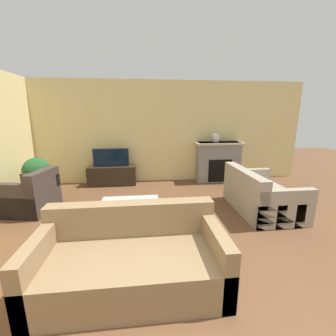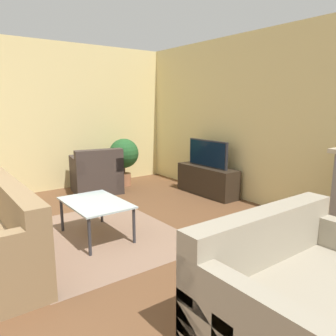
# 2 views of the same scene
# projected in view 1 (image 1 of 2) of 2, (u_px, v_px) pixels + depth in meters

# --- Properties ---
(wall_back) EXTENTS (8.73, 0.06, 2.70)m
(wall_back) POSITION_uv_depth(u_px,v_px,m) (146.00, 133.00, 6.05)
(wall_back) COLOR beige
(wall_back) RESTS_ON ground_plane
(area_rug) EXTENTS (2.14, 1.83, 0.00)m
(area_rug) POSITION_uv_depth(u_px,v_px,m) (131.00, 227.00, 3.75)
(area_rug) COLOR #896B56
(area_rug) RESTS_ON ground_plane
(fireplace) EXTENTS (1.29, 0.50, 1.09)m
(fireplace) POSITION_uv_depth(u_px,v_px,m) (218.00, 161.00, 6.20)
(fireplace) COLOR gray
(fireplace) RESTS_ON ground_plane
(tv_stand) EXTENTS (1.23, 0.37, 0.50)m
(tv_stand) POSITION_uv_depth(u_px,v_px,m) (112.00, 176.00, 5.92)
(tv_stand) COLOR #2D2319
(tv_stand) RESTS_ON ground_plane
(tv) EXTENTS (0.91, 0.06, 0.47)m
(tv) POSITION_uv_depth(u_px,v_px,m) (111.00, 158.00, 5.81)
(tv) COLOR #232328
(tv) RESTS_ON tv_stand
(couch_sectional) EXTENTS (1.96, 0.98, 0.82)m
(couch_sectional) POSITION_uv_depth(u_px,v_px,m) (132.00, 260.00, 2.45)
(couch_sectional) COLOR #8C704C
(couch_sectional) RESTS_ON ground_plane
(couch_loveseat) EXTENTS (1.00, 1.52, 0.82)m
(couch_loveseat) POSITION_uv_depth(u_px,v_px,m) (260.00, 196.00, 4.34)
(couch_loveseat) COLOR #9E937F
(couch_loveseat) RESTS_ON ground_plane
(armchair_by_window) EXTENTS (0.90, 0.95, 0.82)m
(armchair_by_window) POSITION_uv_depth(u_px,v_px,m) (33.00, 196.00, 4.29)
(armchair_by_window) COLOR #3D332D
(armchair_by_window) RESTS_ON ground_plane
(coffee_table) EXTENTS (0.94, 0.63, 0.44)m
(coffee_table) POSITION_uv_depth(u_px,v_px,m) (130.00, 205.00, 3.64)
(coffee_table) COLOR #333338
(coffee_table) RESTS_ON ground_plane
(potted_plant) EXTENTS (0.57, 0.57, 0.93)m
(potted_plant) POSITION_uv_depth(u_px,v_px,m) (37.00, 173.00, 4.85)
(potted_plant) COLOR #AD704C
(potted_plant) RESTS_ON ground_plane
(mantel_clock) EXTENTS (0.21, 0.07, 0.24)m
(mantel_clock) POSITION_uv_depth(u_px,v_px,m) (216.00, 138.00, 6.04)
(mantel_clock) COLOR beige
(mantel_clock) RESTS_ON fireplace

